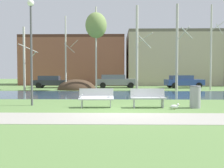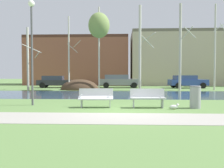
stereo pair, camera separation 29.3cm
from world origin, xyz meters
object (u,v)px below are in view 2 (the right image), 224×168
Objects in this scene: trash_bin at (195,97)px; seagull at (174,107)px; bench_left at (96,97)px; bench_right at (148,97)px; parked_sedan_second_grey at (119,81)px; parked_van_nearest_dark at (55,81)px; parked_hatch_third_blue at (187,81)px; streetlamp at (32,35)px.

trash_bin reaches higher than seagull.
bench_left is 3.70× the size of seagull.
bench_right is 0.34× the size of parked_sedan_second_grey.
parked_sedan_second_grey is at bearing 95.50° from bench_right.
bench_right is 18.65m from parked_van_nearest_dark.
parked_hatch_third_blue is at bearing 69.68° from bench_right.
bench_right is at bearing -61.52° from parked_van_nearest_dark.
streetlamp reaches higher than parked_sedan_second_grey.
bench_left is 0.39× the size of parked_van_nearest_dark.
streetlamp reaches higher than seagull.
trash_bin reaches higher than bench_left.
parked_van_nearest_dark is 7.30m from parked_sedan_second_grey.
parked_van_nearest_dark is 0.87× the size of parked_sedan_second_grey.
parked_van_nearest_dark reaches higher than bench_right.
streetlamp reaches higher than parked_hatch_third_blue.
streetlamp is 19.67m from parked_hatch_third_blue.
bench_left is 16.60m from parked_sedan_second_grey.
parked_hatch_third_blue reaches higher than bench_right.
parked_sedan_second_grey is at bearing 177.70° from parked_hatch_third_blue.
parked_hatch_third_blue is (6.02, 16.27, 0.29)m from bench_right.
bench_left is 18.32m from parked_hatch_third_blue.
parked_sedan_second_grey is at bearing 98.97° from seagull.
parked_van_nearest_dark is (-8.89, 16.39, 0.26)m from bench_right.
trash_bin is 0.24× the size of parked_hatch_third_blue.
parked_sedan_second_grey is at bearing 102.60° from trash_bin.
parked_hatch_third_blue reaches higher than parked_van_nearest_dark.
parked_hatch_third_blue is (11.64, 15.62, -2.70)m from streetlamp.
streetlamp is (-6.72, 1.19, 3.33)m from seagull.
bench_left reaches higher than seagull.
parked_hatch_third_blue is (8.42, 16.27, 0.29)m from bench_left.
streetlamp is 1.22× the size of parked_hatch_third_blue.
parked_van_nearest_dark is (-3.27, 15.73, -2.73)m from streetlamp.
parked_hatch_third_blue is (4.92, 16.81, 0.63)m from seagull.
parked_hatch_third_blue is at bearing 73.68° from seagull.
parked_van_nearest_dark is (-11.02, 16.48, 0.21)m from trash_bin.
parked_hatch_third_blue is (7.62, -0.31, -0.03)m from parked_sedan_second_grey.
streetlamp is (-7.75, 0.74, 2.94)m from trash_bin.
seagull is 0.10× the size of parked_hatch_third_blue.
bench_left is at bearing 171.26° from seagull.
trash_bin is 16.82m from parked_hatch_third_blue.
bench_right is 3.70× the size of seagull.
streetlamp is 16.30m from parked_van_nearest_dark.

